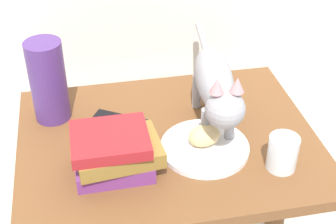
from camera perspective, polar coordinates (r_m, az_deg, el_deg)
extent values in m
cube|color=brown|center=(1.26, 0.00, -3.51)|extent=(0.74, 0.57, 0.03)
cylinder|color=brown|center=(1.58, -9.26, -7.01)|extent=(0.04, 0.04, 0.50)
cylinder|color=brown|center=(1.64, 5.97, -5.08)|extent=(0.04, 0.04, 0.50)
cylinder|color=white|center=(1.22, 4.21, -4.08)|extent=(0.22, 0.22, 0.01)
ellipsoid|color=#E0BC7A|center=(1.20, 4.17, -2.72)|extent=(0.09, 0.08, 0.05)
cylinder|color=#99999E|center=(1.22, 7.08, -1.54)|extent=(0.02, 0.02, 0.10)
cylinder|color=#99999E|center=(1.21, 4.29, -1.69)|extent=(0.02, 0.02, 0.10)
cylinder|color=#99999E|center=(1.35, 5.83, 2.54)|extent=(0.02, 0.02, 0.10)
cylinder|color=#99999E|center=(1.34, 3.30, 2.43)|extent=(0.02, 0.02, 0.10)
ellipsoid|color=#99999E|center=(1.24, 5.27, 3.82)|extent=(0.12, 0.27, 0.11)
sphere|color=#99999E|center=(1.11, 6.56, 0.33)|extent=(0.09, 0.09, 0.09)
cone|color=tan|center=(1.07, 7.93, 3.11)|extent=(0.03, 0.03, 0.03)
cone|color=tan|center=(1.07, 5.62, 3.02)|extent=(0.03, 0.03, 0.03)
cylinder|color=#99999E|center=(1.41, 3.97, 8.48)|extent=(0.04, 0.16, 0.02)
cube|color=#72337A|center=(1.16, -6.24, -5.84)|extent=(0.18, 0.14, 0.04)
cube|color=olive|center=(1.13, -5.74, -4.41)|extent=(0.20, 0.15, 0.04)
cube|color=maroon|center=(1.11, -6.67, -3.17)|extent=(0.17, 0.14, 0.03)
cylinder|color=#4C2D72|center=(1.30, -13.55, 3.43)|extent=(0.09, 0.09, 0.22)
cylinder|color=silver|center=(1.17, 12.98, -4.58)|extent=(0.07, 0.07, 0.08)
cylinder|color=silver|center=(1.19, 12.85, -5.33)|extent=(0.06, 0.06, 0.04)
cube|color=black|center=(1.30, -5.32, -1.17)|extent=(0.15, 0.12, 0.02)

